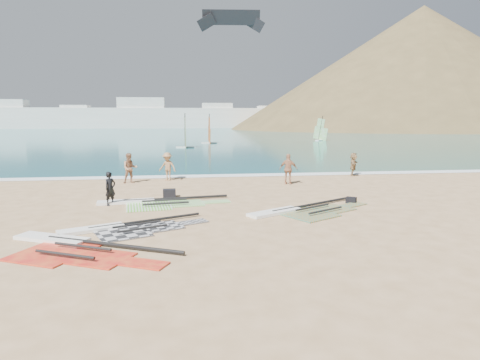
{
  "coord_description": "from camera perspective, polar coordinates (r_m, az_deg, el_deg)",
  "views": [
    {
      "loc": [
        -2.06,
        -14.84,
        3.92
      ],
      "look_at": [
        0.39,
        4.0,
        1.0
      ],
      "focal_mm": 30.0,
      "sensor_mm": 36.0,
      "label": 1
    }
  ],
  "objects": [
    {
      "name": "beachgoer_left",
      "position": [
        25.39,
        -15.38,
        1.64
      ],
      "size": [
        1.04,
        0.9,
        1.84
      ],
      "primitive_type": "imported",
      "rotation": [
        0.0,
        0.0,
        0.26
      ],
      "color": "#9F7051",
      "rests_on": "ground"
    },
    {
      "name": "windsurfer_left",
      "position": [
        54.45,
        -7.79,
        5.94
      ],
      "size": [
        2.58,
        3.12,
        4.65
      ],
      "rotation": [
        0.0,
        0.0,
        0.06
      ],
      "color": "white",
      "rests_on": "ground"
    },
    {
      "name": "gear_bag_near",
      "position": [
        20.51,
        -10.02,
        -1.85
      ],
      "size": [
        0.65,
        0.49,
        0.4
      ],
      "primitive_type": "cube",
      "rotation": [
        0.0,
        0.0,
        0.05
      ],
      "color": "black",
      "rests_on": "ground"
    },
    {
      "name": "sea",
      "position": [
        146.91,
        -6.65,
        7.16
      ],
      "size": [
        300.0,
        240.0,
        0.06
      ],
      "primitive_type": "cube",
      "color": "#0B4552",
      "rests_on": "ground"
    },
    {
      "name": "rig_green",
      "position": [
        19.06,
        -12.17,
        -3.17
      ],
      "size": [
        6.22,
        2.8,
        0.2
      ],
      "rotation": [
        0.0,
        0.0,
        0.15
      ],
      "color": "#4EC31A",
      "rests_on": "ground"
    },
    {
      "name": "beachgoer_back",
      "position": [
        24.19,
        6.9,
        1.55
      ],
      "size": [
        1.17,
        0.83,
        1.84
      ],
      "primitive_type": "imported",
      "rotation": [
        0.0,
        0.0,
        2.74
      ],
      "color": "#B47B57",
      "rests_on": "ground"
    },
    {
      "name": "surf_line",
      "position": [
        27.5,
        -3.04,
        0.53
      ],
      "size": [
        300.0,
        1.2,
        0.04
      ],
      "primitive_type": "cube",
      "color": "white",
      "rests_on": "ground"
    },
    {
      "name": "headland_main",
      "position": [
        169.04,
        23.77,
        6.68
      ],
      "size": [
        143.0,
        143.0,
        45.0
      ],
      "primitive_type": "cone",
      "color": "brown",
      "rests_on": "ground"
    },
    {
      "name": "rig_orange",
      "position": [
        17.23,
        8.99,
        -4.35
      ],
      "size": [
        5.86,
        4.1,
        0.2
      ],
      "rotation": [
        0.0,
        0.0,
        0.52
      ],
      "color": "orange",
      "rests_on": "ground"
    },
    {
      "name": "windsurfer_right",
      "position": [
        73.19,
        11.37,
        6.51
      ],
      "size": [
        2.26,
        2.22,
        4.41
      ],
      "rotation": [
        0.0,
        0.0,
        0.74
      ],
      "color": "white",
      "rests_on": "ground"
    },
    {
      "name": "rig_red",
      "position": [
        13.33,
        -22.84,
        -8.84
      ],
      "size": [
        5.58,
        4.0,
        0.2
      ],
      "rotation": [
        0.0,
        0.0,
        -0.45
      ],
      "color": "red",
      "rests_on": "ground"
    },
    {
      "name": "windsurfer_centre",
      "position": [
        63.66,
        -4.39,
        6.4
      ],
      "size": [
        2.6,
        3.14,
        4.68
      ],
      "rotation": [
        0.0,
        0.0,
        0.06
      ],
      "color": "white",
      "rests_on": "ground"
    },
    {
      "name": "far_town",
      "position": [
        165.41,
        -12.29,
        8.74
      ],
      "size": [
        160.0,
        8.0,
        12.0
      ],
      "color": "white",
      "rests_on": "ground"
    },
    {
      "name": "ground",
      "position": [
        15.49,
        0.48,
        -5.93
      ],
      "size": [
        300.0,
        300.0,
        0.0
      ],
      "primitive_type": "plane",
      "color": "tan",
      "rests_on": "ground"
    },
    {
      "name": "beachgoer_mid",
      "position": [
        25.98,
        -10.27,
        1.91
      ],
      "size": [
        1.33,
        1.1,
        1.79
      ],
      "primitive_type": "imported",
      "rotation": [
        0.0,
        0.0,
        -0.46
      ],
      "color": "#997149",
      "rests_on": "ground"
    },
    {
      "name": "rig_grey",
      "position": [
        14.94,
        -16.1,
        -6.64
      ],
      "size": [
        5.32,
        3.37,
        0.2
      ],
      "rotation": [
        0.0,
        0.0,
        0.42
      ],
      "color": "#232325",
      "rests_on": "ground"
    },
    {
      "name": "kitesurf_kite",
      "position": [
        55.35,
        -1.27,
        21.91
      ],
      "size": [
        8.81,
        1.63,
        2.73
      ],
      "rotation": [
        0.0,
        0.0,
        -0.09
      ],
      "color": "black",
      "rests_on": "ground"
    },
    {
      "name": "person_wetsuit",
      "position": [
        19.1,
        -17.98,
        -1.18
      ],
      "size": [
        0.65,
        0.67,
        1.55
      ],
      "primitive_type": "imported",
      "rotation": [
        0.0,
        0.0,
        0.86
      ],
      "color": "black",
      "rests_on": "ground"
    },
    {
      "name": "beachgoer_right",
      "position": [
        28.68,
        15.83,
        2.17
      ],
      "size": [
        1.11,
        1.54,
        1.61
      ],
      "primitive_type": "imported",
      "rotation": [
        0.0,
        0.0,
        1.09
      ],
      "color": "#9E7D52",
      "rests_on": "ground"
    },
    {
      "name": "gear_bag_far",
      "position": [
        19.49,
        15.53,
        -2.77
      ],
      "size": [
        0.56,
        0.53,
        0.28
      ],
      "primitive_type": "cube",
      "rotation": [
        0.0,
        0.0,
        -0.61
      ],
      "color": "black",
      "rests_on": "ground"
    }
  ]
}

